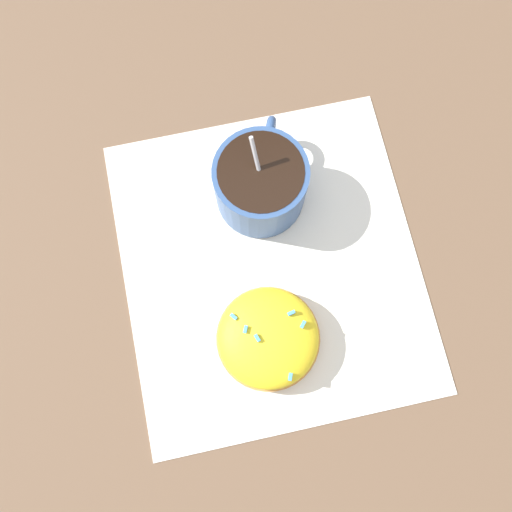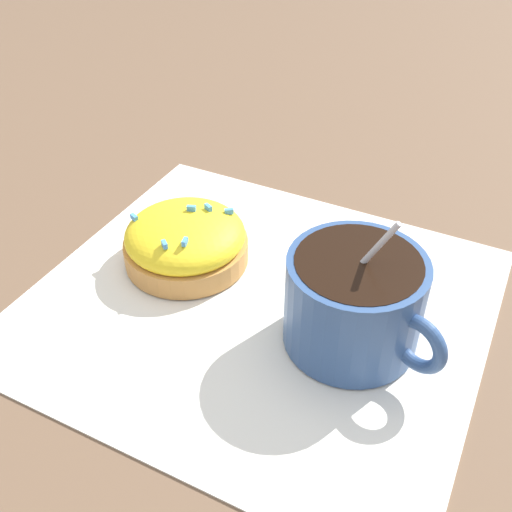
{
  "view_description": "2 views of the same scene",
  "coord_description": "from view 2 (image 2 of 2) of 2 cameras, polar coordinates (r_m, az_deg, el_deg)",
  "views": [
    {
      "loc": [
        0.1,
        -0.03,
        0.5
      ],
      "look_at": [
        -0.0,
        -0.01,
        0.04
      ],
      "focal_mm": 35.0,
      "sensor_mm": 36.0,
      "label": 1
    },
    {
      "loc": [
        -0.17,
        0.29,
        0.31
      ],
      "look_at": [
        0.01,
        -0.01,
        0.04
      ],
      "focal_mm": 42.0,
      "sensor_mm": 36.0,
      "label": 2
    }
  ],
  "objects": [
    {
      "name": "paper_napkin",
      "position": [
        0.45,
        0.14,
        -4.43
      ],
      "size": [
        0.35,
        0.32,
        0.0
      ],
      "color": "white",
      "rests_on": "ground_plane"
    },
    {
      "name": "coffee_cup",
      "position": [
        0.4,
        9.43,
        -4.1
      ],
      "size": [
        0.12,
        0.09,
        0.1
      ],
      "color": "#335184",
      "rests_on": "paper_napkin"
    },
    {
      "name": "ground_plane",
      "position": [
        0.45,
        0.14,
        -4.57
      ],
      "size": [
        3.0,
        3.0,
        0.0
      ],
      "primitive_type": "plane",
      "color": "brown"
    },
    {
      "name": "frosted_pastry",
      "position": [
        0.48,
        -6.72,
        1.5
      ],
      "size": [
        0.1,
        0.1,
        0.05
      ],
      "color": "#C18442",
      "rests_on": "paper_napkin"
    }
  ]
}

